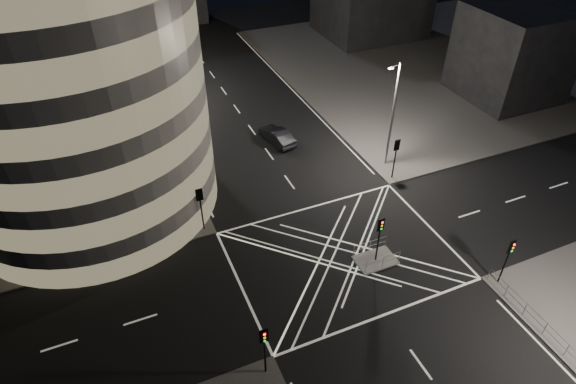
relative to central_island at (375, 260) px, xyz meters
name	(u,v)px	position (x,y,z in m)	size (l,w,h in m)	color
ground	(342,255)	(-2.00, 1.50, -0.07)	(120.00, 120.00, 0.00)	black
sidewalk_far_right	(437,61)	(27.00, 28.50, 0.00)	(42.00, 42.00, 0.15)	#504E4B
central_island	(375,260)	(0.00, 0.00, 0.00)	(3.00, 2.00, 0.15)	slate
building_right_near	(513,53)	(28.00, 17.50, 5.08)	(10.00, 10.00, 10.00)	black
tree_a	(169,175)	(-12.50, 10.50, 4.41)	(4.81, 4.81, 7.10)	black
tree_b	(154,137)	(-12.50, 16.50, 4.35)	(4.03, 4.03, 6.61)	black
tree_c	(141,105)	(-12.50, 22.50, 4.50)	(3.85, 3.85, 6.65)	black
tree_d	(131,77)	(-12.50, 28.50, 4.85)	(4.25, 4.25, 7.23)	black
tree_e	(124,64)	(-12.50, 34.50, 3.97)	(3.71, 3.71, 6.04)	black
traffic_signal_fl	(200,202)	(-10.80, 8.30, 2.84)	(0.55, 0.22, 4.00)	black
traffic_signal_nl	(264,343)	(-10.80, -5.30, 2.84)	(0.55, 0.22, 4.00)	black
traffic_signal_fr	(396,152)	(6.80, 8.30, 2.84)	(0.55, 0.22, 4.00)	black
traffic_signal_nr	(509,254)	(6.80, -5.30, 2.84)	(0.55, 0.22, 4.00)	black
traffic_signal_island	(380,232)	(0.00, 0.00, 2.84)	(0.55, 0.22, 4.00)	black
street_lamp_left_near	(172,141)	(-11.44, 13.50, 5.47)	(1.25, 0.25, 10.00)	slate
street_lamp_left_far	(135,59)	(-11.44, 31.50, 5.47)	(1.25, 0.25, 10.00)	slate
street_lamp_right_far	(392,113)	(7.44, 10.50, 5.47)	(1.25, 0.25, 10.00)	slate
railing_near_right	(555,339)	(6.30, -10.65, 0.62)	(0.06, 11.70, 1.10)	slate
railing_island_south	(383,262)	(0.00, -0.90, 0.62)	(2.80, 0.06, 1.10)	slate
railing_island_north	(370,246)	(0.00, 0.90, 0.62)	(2.80, 0.06, 1.10)	slate
sedan	(277,136)	(-0.50, 18.15, 0.70)	(1.64, 4.70, 1.55)	black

